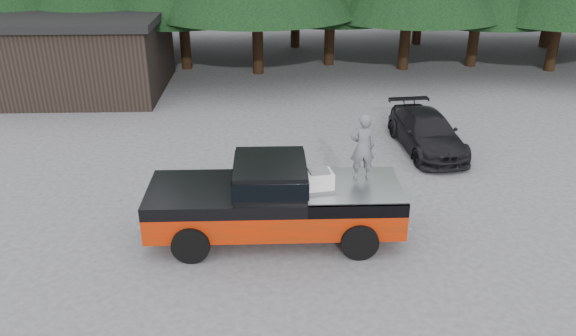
{
  "coord_description": "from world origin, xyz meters",
  "views": [
    {
      "loc": [
        -0.51,
        -11.6,
        7.07
      ],
      "look_at": [
        -0.1,
        0.0,
        1.7
      ],
      "focal_mm": 35.0,
      "sensor_mm": 36.0,
      "label": 1
    }
  ],
  "objects_px": {
    "utility_building": "(65,52)",
    "air_compressor": "(319,181)",
    "man_on_bed": "(363,147)",
    "parked_car": "(427,132)",
    "pickup_truck": "(275,211)"
  },
  "relations": [
    {
      "from": "pickup_truck",
      "to": "air_compressor",
      "type": "height_order",
      "value": "air_compressor"
    },
    {
      "from": "air_compressor",
      "to": "utility_building",
      "type": "relative_size",
      "value": 0.07
    },
    {
      "from": "man_on_bed",
      "to": "utility_building",
      "type": "distance_m",
      "value": 15.9
    },
    {
      "from": "pickup_truck",
      "to": "air_compressor",
      "type": "relative_size",
      "value": 9.97
    },
    {
      "from": "utility_building",
      "to": "air_compressor",
      "type": "bearing_deg",
      "value": -52.23
    },
    {
      "from": "pickup_truck",
      "to": "parked_car",
      "type": "bearing_deg",
      "value": 46.09
    },
    {
      "from": "man_on_bed",
      "to": "parked_car",
      "type": "height_order",
      "value": "man_on_bed"
    },
    {
      "from": "man_on_bed",
      "to": "parked_car",
      "type": "relative_size",
      "value": 0.39
    },
    {
      "from": "parked_car",
      "to": "utility_building",
      "type": "distance_m",
      "value": 15.27
    },
    {
      "from": "pickup_truck",
      "to": "utility_building",
      "type": "relative_size",
      "value": 0.71
    },
    {
      "from": "parked_car",
      "to": "utility_building",
      "type": "bearing_deg",
      "value": 146.96
    },
    {
      "from": "man_on_bed",
      "to": "air_compressor",
      "type": "bearing_deg",
      "value": 22.35
    },
    {
      "from": "air_compressor",
      "to": "parked_car",
      "type": "relative_size",
      "value": 0.15
    },
    {
      "from": "man_on_bed",
      "to": "parked_car",
      "type": "xyz_separation_m",
      "value": [
        2.91,
        4.82,
        -1.53
      ]
    },
    {
      "from": "utility_building",
      "to": "parked_car",
      "type": "bearing_deg",
      "value": -27.41
    }
  ]
}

